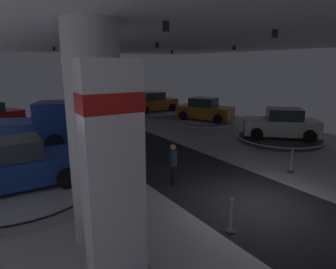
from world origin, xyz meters
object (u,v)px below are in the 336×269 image
(display_car_mid_left, at_px, (16,166))
(display_platform_far_left, at_px, (24,149))
(display_platform_deep_right, at_px, (154,113))
(visitor_walking_far, at_px, (113,121))
(display_car_deep_right, at_px, (153,103))
(display_car_far_right, at_px, (205,110))
(visitor_walking_near, at_px, (173,162))
(display_platform_mid_right, at_px, (279,138))
(pickup_truck_far_left, at_px, (28,129))
(column_left, at_px, (96,136))
(display_car_mid_right, at_px, (281,124))
(brand_sign_pylon, at_px, (114,179))
(display_platform_mid_left, at_px, (20,190))
(display_platform_far_right, at_px, (205,121))

(display_car_mid_left, distance_m, display_platform_far_left, 5.73)
(display_platform_deep_right, distance_m, visitor_walking_far, 7.87)
(display_car_deep_right, relative_size, display_car_far_right, 0.94)
(display_car_deep_right, relative_size, visitor_walking_near, 2.69)
(display_platform_deep_right, height_order, visitor_walking_near, visitor_walking_near)
(display_car_deep_right, xyz_separation_m, display_platform_mid_right, (1.74, -11.93, -0.99))
(display_car_deep_right, xyz_separation_m, visitor_walking_far, (-5.96, -5.05, -0.23))
(display_car_far_right, distance_m, visitor_walking_near, 12.40)
(display_car_far_right, bearing_deg, pickup_truck_far_left, -175.32)
(display_platform_deep_right, bearing_deg, display_car_far_right, -73.32)
(column_left, height_order, display_car_mid_right, column_left)
(display_platform_deep_right, xyz_separation_m, display_car_mid_right, (1.73, -11.95, 0.81))
(display_car_far_right, bearing_deg, display_platform_deep_right, 106.68)
(display_platform_far_left, bearing_deg, display_car_mid_right, -23.88)
(brand_sign_pylon, bearing_deg, visitor_walking_near, 43.67)
(brand_sign_pylon, xyz_separation_m, display_car_far_right, (12.82, 12.38, -1.35))
(display_platform_mid_left, distance_m, visitor_walking_far, 9.23)
(column_left, xyz_separation_m, visitor_walking_far, (4.89, 10.56, -1.84))
(column_left, height_order, display_car_mid_left, column_left)
(display_car_far_right, bearing_deg, display_platform_far_left, -176.03)
(display_car_far_right, xyz_separation_m, visitor_walking_near, (-8.90, -8.63, -0.11))
(display_platform_far_left, xyz_separation_m, display_platform_far_right, (13.05, 0.88, -0.04))
(display_car_mid_left, distance_m, display_car_far_right, 15.39)
(column_left, distance_m, visitor_walking_near, 4.37)
(display_car_mid_left, height_order, pickup_truck_far_left, pickup_truck_far_left)
(display_car_deep_right, height_order, display_platform_far_left, display_car_deep_right)
(display_car_deep_right, xyz_separation_m, display_platform_mid_left, (-12.33, -11.68, -0.95))
(display_car_mid_right, height_order, visitor_walking_near, display_car_mid_right)
(display_car_mid_left, relative_size, display_car_far_right, 0.94)
(pickup_truck_far_left, xyz_separation_m, visitor_walking_far, (5.20, 1.19, -0.35))
(display_car_deep_right, relative_size, display_platform_mid_right, 0.87)
(display_platform_deep_right, relative_size, pickup_truck_far_left, 1.06)
(pickup_truck_far_left, bearing_deg, visitor_walking_near, -63.11)
(visitor_walking_far, bearing_deg, brand_sign_pylon, -112.84)
(brand_sign_pylon, distance_m, display_platform_far_left, 11.68)
(display_platform_far_left, xyz_separation_m, visitor_walking_far, (5.49, 1.05, 0.73))
(column_left, relative_size, visitor_walking_far, 3.46)
(display_car_mid_left, bearing_deg, display_car_far_right, 24.94)
(pickup_truck_far_left, xyz_separation_m, visitor_walking_near, (3.85, -7.59, -0.35))
(display_car_mid_right, xyz_separation_m, display_car_far_right, (-0.18, 6.75, 0.00))
(display_car_mid_right, bearing_deg, column_left, -163.79)
(pickup_truck_far_left, height_order, visitor_walking_near, pickup_truck_far_left)
(brand_sign_pylon, height_order, display_platform_mid_left, brand_sign_pylon)
(display_platform_mid_left, bearing_deg, display_platform_far_right, 24.88)
(display_platform_mid_right, bearing_deg, visitor_walking_far, 138.24)
(column_left, height_order, display_platform_mid_right, column_left)
(pickup_truck_far_left, xyz_separation_m, display_platform_far_right, (12.76, 1.02, -1.11))
(display_car_mid_right, bearing_deg, display_platform_mid_right, 135.87)
(display_car_deep_right, height_order, display_car_mid_left, display_car_deep_right)
(display_platform_mid_left, height_order, display_car_mid_right, display_car_mid_right)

